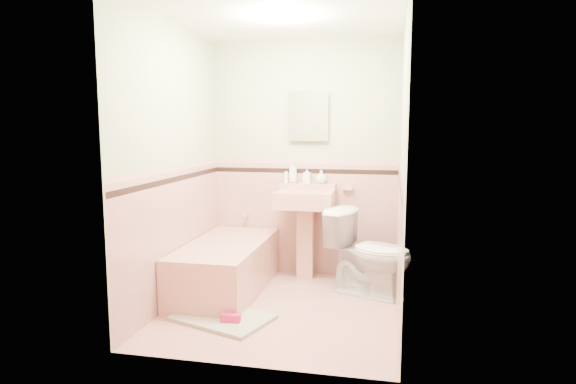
% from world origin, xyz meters
% --- Properties ---
extents(floor, '(2.20, 2.20, 0.00)m').
position_xyz_m(floor, '(0.00, 0.00, 0.00)').
color(floor, tan).
rests_on(floor, ground).
extents(ceiling, '(2.20, 2.20, 0.00)m').
position_xyz_m(ceiling, '(0.00, 0.00, 2.50)').
color(ceiling, white).
rests_on(ceiling, ground).
extents(wall_back, '(2.50, 0.00, 2.50)m').
position_xyz_m(wall_back, '(0.00, 1.10, 1.25)').
color(wall_back, beige).
rests_on(wall_back, ground).
extents(wall_front, '(2.50, 0.00, 2.50)m').
position_xyz_m(wall_front, '(0.00, -1.10, 1.25)').
color(wall_front, beige).
rests_on(wall_front, ground).
extents(wall_left, '(0.00, 2.50, 2.50)m').
position_xyz_m(wall_left, '(-1.00, 0.00, 1.25)').
color(wall_left, beige).
rests_on(wall_left, ground).
extents(wall_right, '(0.00, 2.50, 2.50)m').
position_xyz_m(wall_right, '(1.00, 0.00, 1.25)').
color(wall_right, beige).
rests_on(wall_right, ground).
extents(wainscot_back, '(2.00, 0.00, 2.00)m').
position_xyz_m(wainscot_back, '(0.00, 1.09, 0.60)').
color(wainscot_back, tan).
rests_on(wainscot_back, ground).
extents(wainscot_front, '(2.00, 0.00, 2.00)m').
position_xyz_m(wainscot_front, '(0.00, -1.09, 0.60)').
color(wainscot_front, tan).
rests_on(wainscot_front, ground).
extents(wainscot_left, '(0.00, 2.20, 2.20)m').
position_xyz_m(wainscot_left, '(-0.99, 0.00, 0.60)').
color(wainscot_left, tan).
rests_on(wainscot_left, ground).
extents(wainscot_right, '(0.00, 2.20, 2.20)m').
position_xyz_m(wainscot_right, '(0.99, 0.00, 0.60)').
color(wainscot_right, tan).
rests_on(wainscot_right, ground).
extents(accent_back, '(2.00, 0.00, 2.00)m').
position_xyz_m(accent_back, '(0.00, 1.08, 1.12)').
color(accent_back, black).
rests_on(accent_back, ground).
extents(accent_front, '(2.00, 0.00, 2.00)m').
position_xyz_m(accent_front, '(0.00, -1.08, 1.12)').
color(accent_front, black).
rests_on(accent_front, ground).
extents(accent_left, '(0.00, 2.20, 2.20)m').
position_xyz_m(accent_left, '(-0.98, 0.00, 1.12)').
color(accent_left, black).
rests_on(accent_left, ground).
extents(accent_right, '(0.00, 2.20, 2.20)m').
position_xyz_m(accent_right, '(0.98, 0.00, 1.12)').
color(accent_right, black).
rests_on(accent_right, ground).
extents(cap_back, '(2.00, 0.00, 2.00)m').
position_xyz_m(cap_back, '(0.00, 1.08, 1.22)').
color(cap_back, tan).
rests_on(cap_back, ground).
extents(cap_front, '(2.00, 0.00, 2.00)m').
position_xyz_m(cap_front, '(0.00, -1.08, 1.22)').
color(cap_front, tan).
rests_on(cap_front, ground).
extents(cap_left, '(0.00, 2.20, 2.20)m').
position_xyz_m(cap_left, '(-0.98, 0.00, 1.22)').
color(cap_left, tan).
rests_on(cap_left, ground).
extents(cap_right, '(0.00, 2.20, 2.20)m').
position_xyz_m(cap_right, '(0.98, 0.00, 1.22)').
color(cap_right, tan).
rests_on(cap_right, ground).
extents(bathtub, '(0.70, 1.50, 0.45)m').
position_xyz_m(bathtub, '(-0.63, 0.33, 0.23)').
color(bathtub, tan).
rests_on(bathtub, floor).
extents(tub_faucet, '(0.04, 0.12, 0.04)m').
position_xyz_m(tub_faucet, '(-0.63, 1.05, 0.63)').
color(tub_faucet, silver).
rests_on(tub_faucet, wall_back).
extents(sink, '(0.59, 0.49, 0.93)m').
position_xyz_m(sink, '(0.05, 0.86, 0.47)').
color(sink, tan).
rests_on(sink, floor).
extents(sink_faucet, '(0.02, 0.02, 0.10)m').
position_xyz_m(sink_faucet, '(0.05, 1.00, 0.95)').
color(sink_faucet, silver).
rests_on(sink_faucet, sink).
extents(medicine_cabinet, '(0.36, 0.04, 0.46)m').
position_xyz_m(medicine_cabinet, '(0.05, 1.07, 1.70)').
color(medicine_cabinet, white).
rests_on(medicine_cabinet, wall_back).
extents(soap_dish, '(0.11, 0.07, 0.04)m').
position_xyz_m(soap_dish, '(0.47, 1.06, 0.95)').
color(soap_dish, tan).
rests_on(soap_dish, wall_back).
extents(soap_bottle_left, '(0.10, 0.10, 0.24)m').
position_xyz_m(soap_bottle_left, '(-0.11, 1.04, 1.11)').
color(soap_bottle_left, '#B2B2B2').
rests_on(soap_bottle_left, sink).
extents(soap_bottle_mid, '(0.08, 0.08, 0.17)m').
position_xyz_m(soap_bottle_mid, '(0.04, 1.04, 1.08)').
color(soap_bottle_mid, '#B2B2B2').
rests_on(soap_bottle_mid, sink).
extents(soap_bottle_right, '(0.12, 0.12, 0.14)m').
position_xyz_m(soap_bottle_right, '(0.19, 1.04, 1.07)').
color(soap_bottle_right, '#B2B2B2').
rests_on(soap_bottle_right, sink).
extents(tube, '(0.05, 0.05, 0.12)m').
position_xyz_m(tube, '(-0.19, 1.04, 1.06)').
color(tube, white).
rests_on(tube, sink).
extents(toilet, '(0.90, 0.71, 0.81)m').
position_xyz_m(toilet, '(0.74, 0.51, 0.40)').
color(toilet, white).
rests_on(toilet, floor).
extents(bucket, '(0.28, 0.28, 0.24)m').
position_xyz_m(bucket, '(0.54, 0.89, 0.12)').
color(bucket, '#000A8C').
rests_on(bucket, floor).
extents(bath_mat, '(0.90, 0.74, 0.03)m').
position_xyz_m(bath_mat, '(-0.43, -0.37, 0.02)').
color(bath_mat, gray).
rests_on(bath_mat, floor).
extents(shoe, '(0.16, 0.09, 0.06)m').
position_xyz_m(shoe, '(-0.32, -0.47, 0.06)').
color(shoe, '#BF1E59').
rests_on(shoe, bath_mat).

